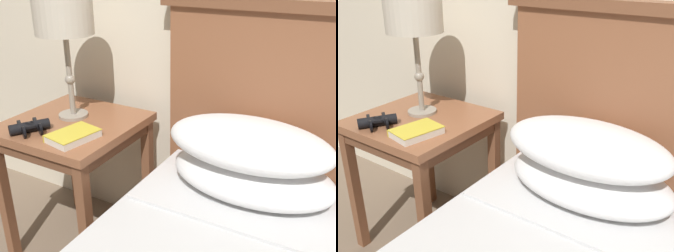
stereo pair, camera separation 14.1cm
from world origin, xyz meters
TOP-DOWN VIEW (x-y plane):
  - nightstand at (-0.67, 0.69)m, footprint 0.54×0.54m
  - table_lamp at (-0.70, 0.74)m, footprint 0.24×0.24m
  - book_on_nightstand at (-0.54, 0.55)m, footprint 0.17×0.21m
  - binoculars_pair at (-0.74, 0.52)m, footprint 0.16×0.16m

SIDE VIEW (x-z plane):
  - nightstand at x=-0.67m, z-range 0.23..0.89m
  - book_on_nightstand at x=-0.54m, z-range 0.66..0.69m
  - binoculars_pair at x=-0.74m, z-range 0.66..0.70m
  - table_lamp at x=-0.70m, z-range 0.82..1.34m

